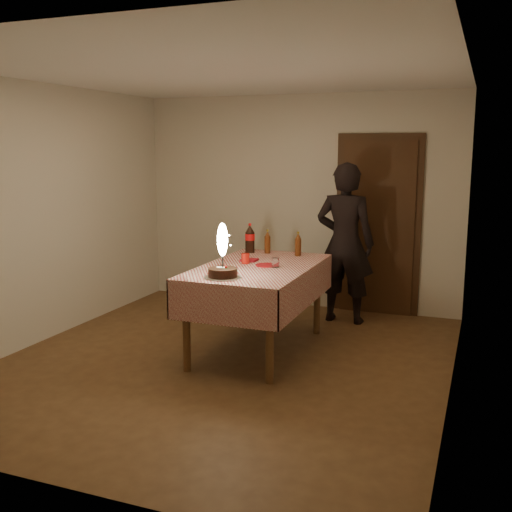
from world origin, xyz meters
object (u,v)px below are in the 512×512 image
Objects in this scene: birthday_cake at (223,263)px; clear_cup at (275,263)px; dining_table at (258,277)px; amber_bottle_right at (298,245)px; red_cup at (245,259)px; amber_bottle_left at (267,242)px; photographer at (345,243)px; red_plate at (267,265)px; cola_bottle at (250,239)px.

clear_cup is at bearing 64.67° from birthday_cake.
dining_table is 19.11× the size of clear_cup.
amber_bottle_right is at bearing 72.78° from dining_table.
red_cup is 0.39× the size of amber_bottle_left.
photographer is (0.55, 1.30, 0.17)m from dining_table.
dining_table is 0.71m from amber_bottle_right.
cola_bottle reaches higher than red_plate.
photographer is at bearing 69.50° from red_plate.
red_cup is (-0.15, 0.05, 0.16)m from dining_table.
red_plate is 0.12× the size of photographer.
amber_bottle_right reaches higher than red_plate.
photographer reaches higher than amber_bottle_left.
dining_table is 0.23m from red_cup.
amber_bottle_left is at bearing 102.60° from dining_table.
dining_table is 7.82× the size of red_plate.
red_cup reaches higher than dining_table.
birthday_cake is at bearing -87.46° from amber_bottle_left.
red_plate is at bearing -70.36° from amber_bottle_left.
red_cup is 0.69m from amber_bottle_right.
dining_table is 17.20× the size of red_cup.
clear_cup is (0.18, -0.02, 0.16)m from dining_table.
red_plate is 0.69× the size of cola_bottle.
amber_bottle_left is 1.00× the size of amber_bottle_right.
red_plate is 0.86× the size of amber_bottle_left.
amber_bottle_right is (0.20, 0.65, 0.23)m from dining_table.
dining_table is 0.95× the size of photographer.
photographer reaches higher than clear_cup.
clear_cup is 0.05× the size of photographer.
red_cup is 0.34m from clear_cup.
red_plate reaches higher than dining_table.
red_plate is 0.23m from red_cup.
amber_bottle_left is at bearing 90.20° from red_cup.
birthday_cake is 0.66m from clear_cup.
dining_table is 0.78m from cola_bottle.
dining_table is 3.60× the size of birthday_cake.
red_plate is 0.63m from amber_bottle_right.
amber_bottle_right is (0.30, 1.25, -0.01)m from birthday_cake.
amber_bottle_left is 0.35m from amber_bottle_right.
photographer is (0.64, 1.90, -0.07)m from birthday_cake.
amber_bottle_left is (-0.34, 0.70, 0.07)m from clear_cup.
dining_table is 1.42m from photographer.
birthday_cake is 1.50× the size of cola_bottle.
photographer is (0.37, 1.31, 0.01)m from clear_cup.
amber_bottle_left is at bearing 109.64° from red_plate.
red_cup is 0.39× the size of amber_bottle_right.
cola_bottle is at bearing 107.74° from red_cup.
amber_bottle_right is at bearing 88.49° from clear_cup.
amber_bottle_right is at bearing -118.07° from photographer.
amber_bottle_left is 0.94m from photographer.
birthday_cake reaches higher than cola_bottle.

